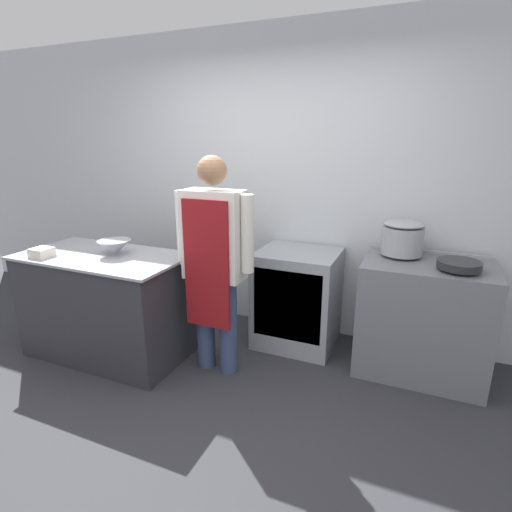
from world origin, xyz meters
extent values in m
plane|color=#2D2D33|center=(0.00, 0.00, 0.00)|extent=(14.00, 14.00, 0.00)
cube|color=silver|center=(0.00, 1.75, 1.35)|extent=(8.00, 0.05, 2.70)
cube|color=#2D2D33|center=(-1.10, 0.63, 0.42)|extent=(1.31, 0.69, 0.85)
cube|color=#9EA0A8|center=(-1.10, 0.63, 0.86)|extent=(1.36, 0.72, 0.02)
cube|color=slate|center=(1.32, 1.35, 0.44)|extent=(0.92, 0.63, 0.88)
cube|color=#9EA0A8|center=(1.32, 1.05, 0.72)|extent=(0.85, 0.03, 0.10)
cube|color=#9EA0A8|center=(1.32, 1.66, 0.89)|extent=(0.92, 0.03, 0.02)
cube|color=#93999E|center=(0.31, 1.41, 0.42)|extent=(0.67, 0.59, 0.85)
cube|color=silver|center=(0.31, 1.12, 0.47)|extent=(0.57, 0.02, 0.59)
cylinder|color=#38476B|center=(-0.24, 0.76, 0.38)|extent=(0.14, 0.14, 0.76)
cylinder|color=#38476B|center=(-0.04, 0.76, 0.38)|extent=(0.14, 0.14, 0.76)
cube|color=silver|center=(-0.14, 0.76, 1.09)|extent=(0.44, 0.22, 0.65)
cube|color=maroon|center=(-0.14, 0.64, 0.89)|extent=(0.36, 0.02, 0.94)
cylinder|color=silver|center=(-0.41, 0.76, 1.12)|extent=(0.09, 0.09, 0.56)
cylinder|color=silver|center=(0.12, 0.76, 1.12)|extent=(0.09, 0.09, 0.56)
sphere|color=#9E7051|center=(-0.14, 0.76, 1.55)|extent=(0.21, 0.21, 0.21)
cone|color=#9EA0A8|center=(-1.00, 0.67, 0.93)|extent=(0.26, 0.26, 0.12)
cube|color=silver|center=(-1.49, 0.40, 0.90)|extent=(0.14, 0.14, 0.07)
cylinder|color=#9EA0A8|center=(1.11, 1.47, 1.01)|extent=(0.31, 0.31, 0.21)
ellipsoid|color=#9EA0A8|center=(1.11, 1.47, 1.14)|extent=(0.30, 0.30, 0.05)
cylinder|color=#262628|center=(1.50, 1.24, 0.93)|extent=(0.29, 0.29, 0.05)
camera|label=1|loc=(1.24, -1.71, 1.77)|focal=28.00mm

